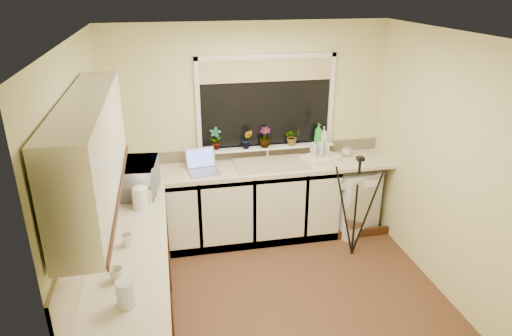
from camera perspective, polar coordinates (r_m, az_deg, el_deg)
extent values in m
plane|color=brown|center=(4.62, 2.79, -15.84)|extent=(3.20, 3.20, 0.00)
plane|color=white|center=(3.65, 3.53, 15.97)|extent=(3.20, 3.20, 0.00)
plane|color=beige|center=(5.35, -0.92, 4.63)|extent=(3.20, 0.00, 3.20)
plane|color=beige|center=(2.75, 11.21, -14.46)|extent=(3.20, 0.00, 3.20)
plane|color=beige|center=(3.92, -20.19, -3.65)|extent=(0.00, 3.00, 3.00)
plane|color=beige|center=(4.63, 22.67, -0.06)|extent=(0.00, 3.00, 3.00)
cube|color=silver|center=(5.33, -3.71, -4.74)|extent=(2.55, 0.60, 0.86)
cube|color=silver|center=(4.04, -14.85, -15.43)|extent=(0.54, 2.40, 0.86)
cube|color=beige|center=(5.19, -0.28, 0.01)|extent=(3.20, 0.60, 0.04)
cube|color=beige|center=(3.78, -15.52, -10.01)|extent=(0.60, 2.40, 0.04)
cube|color=silver|center=(3.27, -19.73, 2.21)|extent=(0.28, 1.90, 0.70)
cube|color=beige|center=(3.70, -20.38, -7.04)|extent=(0.02, 2.40, 0.45)
cube|color=beige|center=(5.42, -0.88, 2.02)|extent=(3.20, 0.02, 0.14)
cube|color=black|center=(5.28, 1.24, 8.07)|extent=(1.50, 0.02, 1.00)
cube|color=tan|center=(5.18, 1.34, 12.03)|extent=(1.50, 0.02, 0.25)
cube|color=white|center=(5.38, 1.33, 2.61)|extent=(1.60, 0.14, 0.03)
cube|color=tan|center=(5.22, 1.88, 0.51)|extent=(0.82, 0.46, 0.03)
cylinder|color=silver|center=(5.34, 1.45, 2.28)|extent=(0.03, 0.03, 0.24)
cube|color=silver|center=(5.69, 11.50, -3.82)|extent=(0.71, 0.70, 0.77)
cube|color=gray|center=(5.03, -6.44, -0.54)|extent=(0.35, 0.28, 0.02)
cube|color=#576BED|center=(5.13, -6.91, 1.29)|extent=(0.33, 0.14, 0.22)
cylinder|color=white|center=(4.34, -14.12, -3.66)|extent=(0.15, 0.15, 0.20)
cube|color=white|center=(5.40, 8.02, 1.24)|extent=(0.48, 0.42, 0.06)
cylinder|color=silver|center=(3.16, -15.83, -14.75)|extent=(0.12, 0.12, 0.18)
cylinder|color=silver|center=(3.80, -15.71, -8.62)|extent=(0.08, 0.08, 0.10)
imported|color=silver|center=(4.66, -14.51, -1.15)|extent=(0.43, 0.59, 0.31)
imported|color=#999999|center=(5.24, -5.03, 3.64)|extent=(0.15, 0.12, 0.26)
imported|color=#999999|center=(5.26, -1.12, 3.60)|extent=(0.14, 0.13, 0.22)
imported|color=#999999|center=(5.31, 1.12, 3.84)|extent=(0.17, 0.17, 0.24)
imported|color=#999999|center=(5.40, 4.53, 3.91)|extent=(0.19, 0.16, 0.20)
imported|color=green|center=(5.48, 7.74, 4.27)|extent=(0.10, 0.11, 0.24)
imported|color=#999999|center=(5.50, 8.40, 4.09)|extent=(0.12, 0.12, 0.20)
imported|color=beige|center=(5.58, 11.15, 1.96)|extent=(0.12, 0.12, 0.10)
imported|color=beige|center=(3.43, -16.94, -12.53)|extent=(0.12, 0.12, 0.09)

